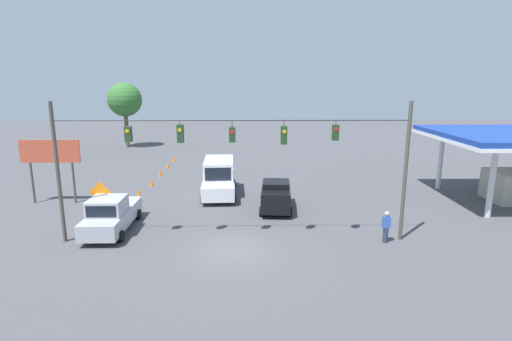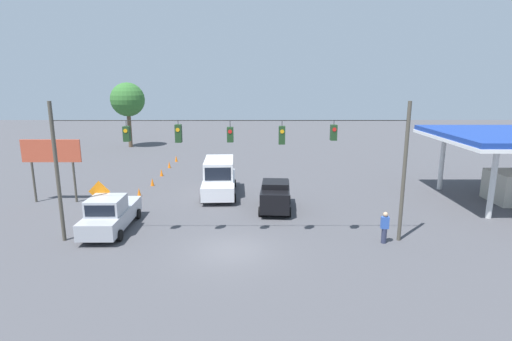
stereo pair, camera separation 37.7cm
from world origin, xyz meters
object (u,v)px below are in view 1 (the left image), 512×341
box_truck_white_withflow_mid (219,177)px  pedestrian (386,227)px  overhead_signal_span (233,155)px  traffic_cone_fourth (160,173)px  traffic_cone_farthest (174,159)px  roadside_billboard (50,156)px  traffic_cone_third (151,182)px  tree_horizon_left (125,100)px  sedan_black_crossing_near (276,195)px  pickup_truck_silver_parked_shoulder (111,215)px  work_zone_sign (100,196)px  traffic_cone_second (139,193)px  traffic_cone_nearest (124,208)px  traffic_cone_fifth (168,165)px

box_truck_white_withflow_mid → pedestrian: (-9.67, 9.54, -0.46)m
overhead_signal_span → traffic_cone_fourth: overhead_signal_span is taller
traffic_cone_farthest → roadside_billboard: (5.81, 14.65, 3.04)m
traffic_cone_third → pedestrian: size_ratio=0.38×
traffic_cone_farthest → tree_horizon_left: (7.90, -9.83, 5.78)m
sedan_black_crossing_near → pickup_truck_silver_parked_shoulder: pickup_truck_silver_parked_shoulder is taller
traffic_cone_fourth → overhead_signal_span: bearing=115.9°
pickup_truck_silver_parked_shoulder → traffic_cone_fourth: size_ratio=8.32×
tree_horizon_left → traffic_cone_fourth: bearing=115.4°
box_truck_white_withflow_mid → work_zone_sign: 9.58m
traffic_cone_second → box_truck_white_withflow_mid: bearing=-173.5°
work_zone_sign → box_truck_white_withflow_mid: bearing=-131.7°
traffic_cone_fourth → traffic_cone_nearest: bearing=89.2°
box_truck_white_withflow_mid → traffic_cone_fifth: bearing=-58.2°
traffic_cone_second → work_zone_sign: (0.37, 6.44, 1.65)m
traffic_cone_fifth → tree_horizon_left: size_ratio=0.08×
box_truck_white_withflow_mid → pickup_truck_silver_parked_shoulder: (5.64, 7.62, -0.36)m
overhead_signal_span → traffic_cone_nearest: (7.45, -4.86, -4.42)m
overhead_signal_span → roadside_billboard: overhead_signal_span is taller
traffic_cone_nearest → work_zone_sign: size_ratio=0.23×
traffic_cone_farthest → sedan_black_crossing_near: bearing=120.9°
pickup_truck_silver_parked_shoulder → tree_horizon_left: bearing=-75.0°
traffic_cone_fifth → traffic_cone_farthest: size_ratio=1.00×
box_truck_white_withflow_mid → pedestrian: bearing=135.4°
pickup_truck_silver_parked_shoulder → work_zone_sign: 1.33m
traffic_cone_fourth → traffic_cone_farthest: (-0.05, -6.70, 0.00)m
roadside_billboard → tree_horizon_left: (2.09, -24.47, 2.74)m
traffic_cone_fifth → pedestrian: 24.52m
traffic_cone_third → tree_horizon_left: tree_horizon_left is taller
traffic_cone_second → traffic_cone_farthest: 13.31m
box_truck_white_withflow_mid → tree_horizon_left: 26.71m
traffic_cone_nearest → traffic_cone_farthest: 16.91m
pedestrian → tree_horizon_left: 39.94m
tree_horizon_left → sedan_black_crossing_near: bearing=124.0°
box_truck_white_withflow_mid → traffic_cone_nearest: box_truck_white_withflow_mid is taller
traffic_cone_fifth → sedan_black_crossing_near: bearing=126.7°
box_truck_white_withflow_mid → roadside_billboard: roadside_billboard is taller
traffic_cone_second → tree_horizon_left: 25.05m
traffic_cone_second → traffic_cone_fifth: same height
traffic_cone_second → traffic_cone_third: size_ratio=1.00×
traffic_cone_nearest → pedestrian: bearing=161.4°
sedan_black_crossing_near → pedestrian: bearing=134.6°
sedan_black_crossing_near → box_truck_white_withflow_mid: bearing=-43.6°
sedan_black_crossing_near → traffic_cone_nearest: bearing=2.2°
traffic_cone_fifth → pedestrian: size_ratio=0.38×
traffic_cone_nearest → tree_horizon_left: 28.42m
traffic_cone_nearest → pedestrian: (-15.63, 5.25, 0.54)m
traffic_cone_fourth → roadside_billboard: 10.28m
traffic_cone_third → pedestrian: bearing=142.2°
traffic_cone_nearest → traffic_cone_farthest: same height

